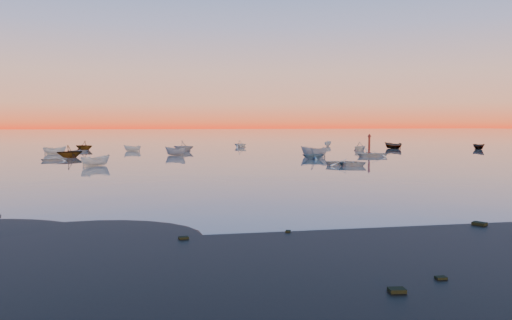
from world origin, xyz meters
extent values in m
plane|color=slate|center=(0.00, 100.00, 0.00)|extent=(600.00, 600.00, 0.00)
imported|color=silver|center=(-15.33, 36.42, 0.00)|extent=(3.28, 3.94, 1.27)
cylinder|color=#4E1510|center=(26.27, 52.08, 0.05)|extent=(0.98, 0.98, 0.33)
cylinder|color=#4E1510|center=(26.27, 52.08, 1.41)|extent=(0.35, 0.35, 2.83)
cone|color=#4E1510|center=(26.27, 52.08, 3.10)|extent=(0.65, 0.65, 0.54)
camera|label=1|loc=(-7.79, -25.22, 5.10)|focal=35.00mm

